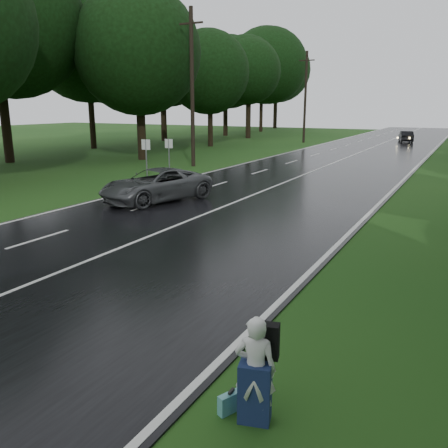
% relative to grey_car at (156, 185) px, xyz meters
% --- Properties ---
extents(ground, '(160.00, 160.00, 0.00)m').
position_rel_grey_car_xyz_m(ground, '(3.31, -8.94, -0.77)').
color(ground, '#1F4614').
rests_on(ground, ground).
extents(road, '(12.00, 140.00, 0.04)m').
position_rel_grey_car_xyz_m(road, '(3.31, 11.06, -0.75)').
color(road, black).
rests_on(road, ground).
extents(lane_center, '(0.12, 140.00, 0.01)m').
position_rel_grey_car_xyz_m(lane_center, '(3.31, 11.06, -0.72)').
color(lane_center, silver).
rests_on(lane_center, road).
extents(grey_car, '(3.91, 5.73, 1.46)m').
position_rel_grey_car_xyz_m(grey_car, '(0.00, 0.00, 0.00)').
color(grey_car, '#45484A').
rests_on(grey_car, road).
extents(far_car, '(2.20, 4.09, 1.28)m').
position_rel_grey_car_xyz_m(far_car, '(5.35, 41.95, -0.09)').
color(far_car, black).
rests_on(far_car, road).
extents(hitchhiker, '(0.65, 0.62, 1.58)m').
position_rel_grey_car_xyz_m(hitchhiker, '(10.26, -11.87, -0.04)').
color(hitchhiker, silver).
rests_on(hitchhiker, ground).
extents(suitcase, '(0.28, 0.43, 0.30)m').
position_rel_grey_car_xyz_m(suitcase, '(9.88, -11.86, -0.62)').
color(suitcase, '#549FA1').
rests_on(suitcase, ground).
extents(utility_pole_mid, '(1.80, 0.28, 10.66)m').
position_rel_grey_car_xyz_m(utility_pole_mid, '(-5.19, 11.68, -0.77)').
color(utility_pole_mid, black).
rests_on(utility_pole_mid, ground).
extents(utility_pole_far, '(1.80, 0.28, 10.14)m').
position_rel_grey_car_xyz_m(utility_pole_far, '(-5.19, 36.29, -0.77)').
color(utility_pole_far, black).
rests_on(utility_pole_far, ground).
extents(road_sign_a, '(0.57, 0.10, 2.39)m').
position_rel_grey_car_xyz_m(road_sign_a, '(-3.89, 4.49, -0.77)').
color(road_sign_a, white).
rests_on(road_sign_a, ground).
extents(road_sign_b, '(0.55, 0.10, 2.28)m').
position_rel_grey_car_xyz_m(road_sign_b, '(-3.89, 6.76, -0.77)').
color(road_sign_b, white).
rests_on(road_sign_b, ground).
extents(tree_left_d, '(8.94, 8.94, 13.96)m').
position_rel_grey_car_xyz_m(tree_left_d, '(-11.06, 13.40, -0.77)').
color(tree_left_d, black).
rests_on(tree_left_d, ground).
extents(tree_left_e, '(8.33, 8.33, 13.02)m').
position_rel_grey_car_xyz_m(tree_left_e, '(-12.30, 26.76, -0.77)').
color(tree_left_e, black).
rests_on(tree_left_e, ground).
extents(tree_left_f, '(10.15, 10.15, 15.86)m').
position_rel_grey_car_xyz_m(tree_left_f, '(-14.06, 39.95, -0.77)').
color(tree_left_f, black).
rests_on(tree_left_f, ground).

